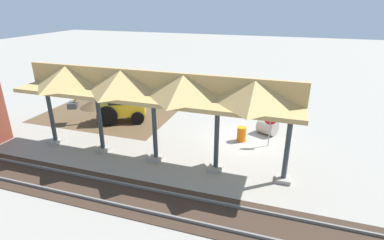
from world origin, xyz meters
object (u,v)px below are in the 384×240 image
backhoe (120,105)px  traffic_barrel (242,134)px  stop_sign (270,122)px  concrete_pipe (267,127)px

backhoe → traffic_barrel: size_ratio=5.75×
stop_sign → backhoe: 10.39m
backhoe → traffic_barrel: (-8.73, 0.50, -0.82)m
stop_sign → traffic_barrel: (1.64, -0.18, -1.07)m
concrete_pipe → traffic_barrel: size_ratio=1.60×
backhoe → stop_sign: bearing=176.2°
stop_sign → backhoe: bearing=-3.8°
stop_sign → backhoe: size_ratio=0.41×
concrete_pipe → traffic_barrel: concrete_pipe is taller
concrete_pipe → traffic_barrel: (1.41, 1.54, -0.05)m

